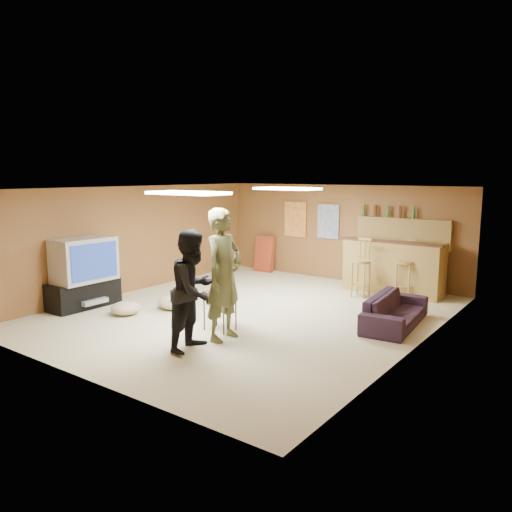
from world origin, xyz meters
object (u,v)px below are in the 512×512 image
Objects in this scene: person_black at (194,290)px; tray_table at (220,311)px; sofa at (395,311)px; tv_body at (84,260)px; bar_counter at (393,267)px; person_olive at (224,275)px.

person_black is 2.77× the size of tray_table.
tray_table is at bearing 8.24° from person_black.
tray_table is at bearing 125.38° from sofa.
tv_body reaches higher than sofa.
person_olive is (-0.96, -4.30, 0.43)m from bar_counter.
person_black is at bearing -101.75° from bar_counter.
person_olive is 3.20× the size of tray_table.
bar_counter is 2.35m from sofa.
sofa is 2.84× the size of tray_table.
bar_counter is 1.15× the size of sofa.
person_olive is (3.19, 0.15, 0.08)m from tv_body.
person_olive is 1.13× the size of sofa.
tray_table is at bearing 8.39° from tv_body.
tv_body is at bearing -171.61° from tray_table.
person_black is (3.13, -0.43, -0.05)m from tv_body.
tv_body reaches higher than bar_counter.
bar_counter is at bearing 72.48° from tray_table.
tv_body is 5.56m from sofa.
bar_counter is at bearing -15.03° from person_olive.
tv_body is 3.20m from person_olive.
tray_table is (-1.27, -4.03, -0.24)m from bar_counter.
sofa is (1.89, 2.72, -0.60)m from person_black.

